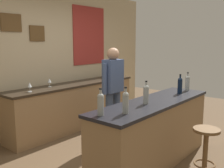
# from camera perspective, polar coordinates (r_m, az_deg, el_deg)

# --- Properties ---
(ground_plane) EXTENTS (10.00, 10.00, 0.00)m
(ground_plane) POSITION_cam_1_polar(r_m,az_deg,el_deg) (4.08, 4.02, -15.61)
(ground_plane) COLOR brown
(back_wall) EXTENTS (6.00, 0.09, 2.80)m
(back_wall) POSITION_cam_1_polar(r_m,az_deg,el_deg) (5.16, -14.34, 5.71)
(back_wall) COLOR tan
(back_wall) RESTS_ON ground_plane
(bar_counter) EXTENTS (2.27, 0.60, 0.92)m
(bar_counter) POSITION_cam_1_polar(r_m,az_deg,el_deg) (3.70, 9.22, -10.65)
(bar_counter) COLOR olive
(bar_counter) RESTS_ON ground_plane
(side_counter) EXTENTS (3.00, 0.56, 0.90)m
(side_counter) POSITION_cam_1_polar(r_m,az_deg,el_deg) (5.26, -8.07, -4.67)
(side_counter) COLOR olive
(side_counter) RESTS_ON ground_plane
(bartender) EXTENTS (0.52, 0.21, 1.62)m
(bartender) POSITION_cam_1_polar(r_m,az_deg,el_deg) (4.44, 0.23, -0.78)
(bartender) COLOR #384766
(bartender) RESTS_ON ground_plane
(bar_stool) EXTENTS (0.32, 0.32, 0.68)m
(bar_stool) POSITION_cam_1_polar(r_m,az_deg,el_deg) (3.43, 20.09, -12.76)
(bar_stool) COLOR brown
(bar_stool) RESTS_ON ground_plane
(wine_bottle_a) EXTENTS (0.07, 0.07, 0.31)m
(wine_bottle_a) POSITION_cam_1_polar(r_m,az_deg,el_deg) (2.81, -2.55, -4.33)
(wine_bottle_a) COLOR #999E99
(wine_bottle_a) RESTS_ON bar_counter
(wine_bottle_b) EXTENTS (0.07, 0.07, 0.31)m
(wine_bottle_b) POSITION_cam_1_polar(r_m,az_deg,el_deg) (2.88, 3.03, -3.95)
(wine_bottle_b) COLOR #999E99
(wine_bottle_b) RESTS_ON bar_counter
(wine_bottle_c) EXTENTS (0.07, 0.07, 0.31)m
(wine_bottle_c) POSITION_cam_1_polar(r_m,az_deg,el_deg) (3.35, 7.56, -2.13)
(wine_bottle_c) COLOR #999E99
(wine_bottle_c) RESTS_ON bar_counter
(wine_bottle_d) EXTENTS (0.07, 0.07, 0.31)m
(wine_bottle_d) POSITION_cam_1_polar(r_m,az_deg,el_deg) (4.13, 14.86, -0.19)
(wine_bottle_d) COLOR black
(wine_bottle_d) RESTS_ON bar_counter
(wine_bottle_e) EXTENTS (0.07, 0.07, 0.31)m
(wine_bottle_e) POSITION_cam_1_polar(r_m,az_deg,el_deg) (4.42, 16.41, 0.36)
(wine_bottle_e) COLOR #999E99
(wine_bottle_e) RESTS_ON bar_counter
(wine_glass_a) EXTENTS (0.07, 0.07, 0.16)m
(wine_glass_a) POSITION_cam_1_polar(r_m,az_deg,el_deg) (4.44, -17.84, -0.28)
(wine_glass_a) COLOR silver
(wine_glass_a) RESTS_ON side_counter
(wine_glass_b) EXTENTS (0.07, 0.07, 0.16)m
(wine_glass_b) POSITION_cam_1_polar(r_m,az_deg,el_deg) (4.85, -13.74, 0.69)
(wine_glass_b) COLOR silver
(wine_glass_b) RESTS_ON side_counter
(wine_glass_c) EXTENTS (0.07, 0.07, 0.16)m
(wine_glass_c) POSITION_cam_1_polar(r_m,az_deg,el_deg) (5.75, -1.93, 2.29)
(wine_glass_c) COLOR silver
(wine_glass_c) RESTS_ON side_counter
(wine_glass_d) EXTENTS (0.07, 0.07, 0.16)m
(wine_glass_d) POSITION_cam_1_polar(r_m,az_deg,el_deg) (5.89, -0.17, 2.47)
(wine_glass_d) COLOR silver
(wine_glass_d) RESTS_ON side_counter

